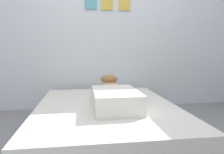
{
  "coord_description": "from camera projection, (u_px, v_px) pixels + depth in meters",
  "views": [
    {
      "loc": [
        -0.39,
        -1.67,
        0.87
      ],
      "look_at": [
        -0.04,
        0.75,
        0.56
      ],
      "focal_mm": 34.2,
      "sensor_mm": 36.0,
      "label": 1
    }
  ],
  "objects": [
    {
      "name": "ground_plane",
      "position": [
        129.0,
        154.0,
        1.8
      ],
      "size": [
        12.47,
        12.47,
        0.0
      ],
      "primitive_type": "plane",
      "color": "gray"
    },
    {
      "name": "person_lying",
      "position": [
        113.0,
        95.0,
        2.17
      ],
      "size": [
        0.43,
        0.92,
        0.27
      ],
      "color": "silver",
      "rests_on": "bed"
    },
    {
      "name": "cell_phone",
      "position": [
        117.0,
        105.0,
        2.17
      ],
      "size": [
        0.07,
        0.14,
        0.01
      ],
      "primitive_type": "cube",
      "color": "black",
      "rests_on": "bed"
    },
    {
      "name": "bed",
      "position": [
        106.0,
        119.0,
        2.22
      ],
      "size": [
        1.44,
        1.91,
        0.31
      ],
      "color": "gray",
      "rests_on": "ground"
    },
    {
      "name": "pillow",
      "position": [
        116.0,
        90.0,
        2.73
      ],
      "size": [
        0.52,
        0.32,
        0.11
      ],
      "primitive_type": "ellipsoid",
      "color": "white",
      "rests_on": "bed"
    },
    {
      "name": "coffee_cup",
      "position": [
        121.0,
        93.0,
        2.64
      ],
      "size": [
        0.12,
        0.09,
        0.07
      ],
      "color": "#D84C47",
      "rests_on": "bed"
    },
    {
      "name": "back_wall",
      "position": [
        107.0,
        25.0,
        3.21
      ],
      "size": [
        4.23,
        0.12,
        2.5
      ],
      "color": "silver",
      "rests_on": "ground"
    }
  ]
}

